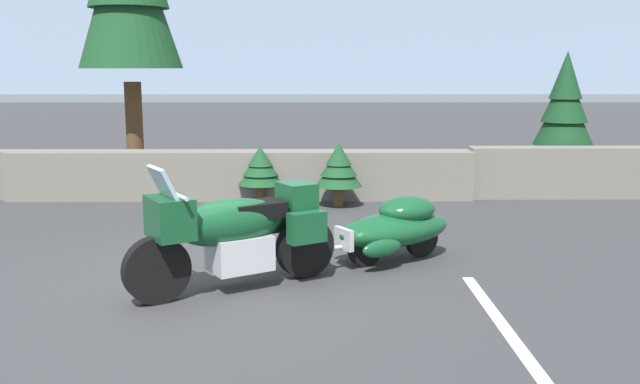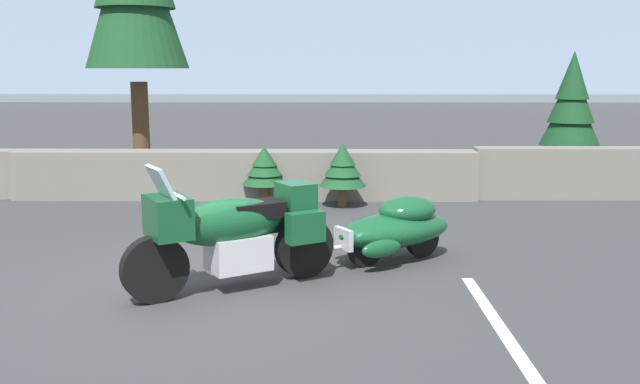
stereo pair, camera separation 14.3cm
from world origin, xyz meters
name	(u,v)px [view 2 (the right image)]	position (x,y,z in m)	size (l,w,h in m)	color
ground_plane	(191,286)	(0.00, 0.00, 0.00)	(80.00, 80.00, 0.00)	#38383A
stone_guard_wall	(254,174)	(0.15, 5.01, 0.43)	(24.00, 0.60, 0.89)	slate
distant_ridgeline	(317,28)	(0.00, 95.01, 8.00)	(240.00, 80.00, 16.00)	#8C9EB7
touring_motorcycle	(233,230)	(0.46, -0.07, 0.62)	(2.06, 1.44, 1.33)	black
car_shaped_trailer	(396,227)	(2.23, 0.99, 0.41)	(2.08, 1.44, 0.76)	black
pine_tree_secondary	(572,104)	(5.93, 5.91, 1.61)	(1.09, 1.09, 2.57)	brown
pine_sapling_near	(265,167)	(0.37, 4.60, 0.60)	(0.76, 0.76, 0.96)	brown
pine_sapling_farther	(343,167)	(1.68, 4.26, 0.66)	(0.78, 0.78, 1.05)	brown
parking_stripe_marker	(511,344)	(2.94, -1.50, 0.00)	(0.12, 3.60, 0.01)	silver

